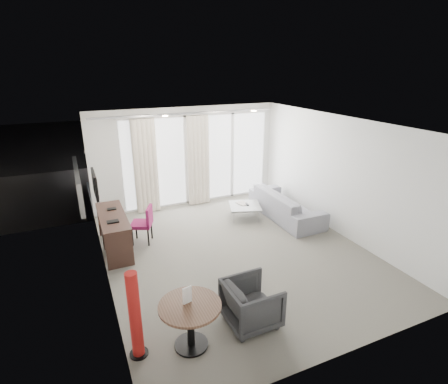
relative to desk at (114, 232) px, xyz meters
name	(u,v)px	position (x,y,z in m)	size (l,w,h in m)	color
floor	(236,252)	(2.23, -1.11, -0.38)	(5.00, 6.00, 0.00)	#666257
ceiling	(238,124)	(2.23, -1.11, 2.22)	(5.00, 6.00, 0.00)	white
wall_left	(100,213)	(-0.27, -1.11, 0.92)	(0.00, 6.00, 2.60)	silver
wall_right	(339,176)	(4.73, -1.11, 0.92)	(0.00, 6.00, 2.60)	silver
wall_front	(348,272)	(2.23, -4.11, 0.92)	(5.00, 0.00, 2.60)	silver
window_panel	(198,159)	(2.53, 1.88, 0.82)	(4.00, 0.02, 2.38)	white
window_frame	(198,159)	(2.53, 1.86, 0.82)	(4.10, 0.06, 2.44)	white
curtain_left	(146,167)	(1.08, 1.71, 0.82)	(0.60, 0.20, 2.38)	beige
curtain_right	(199,161)	(2.48, 1.71, 0.82)	(0.60, 0.20, 2.38)	beige
curtain_track	(188,113)	(2.23, 1.71, 2.07)	(4.80, 0.04, 0.04)	#B2B2B7
downlight_a	(165,116)	(1.33, 0.49, 2.21)	(0.12, 0.12, 0.02)	#FFE0B2
downlight_b	(254,111)	(3.43, 0.49, 2.21)	(0.12, 0.12, 0.02)	#FFE0B2
desk	(114,232)	(0.00, 0.00, 0.00)	(0.51, 1.63, 0.76)	#342019
tv	(95,184)	(-0.23, 0.34, 0.97)	(0.05, 0.80, 0.50)	black
desk_chair	(141,225)	(0.57, 0.09, 0.03)	(0.45, 0.42, 0.82)	#84164A
round_table	(191,325)	(0.57, -3.14, -0.05)	(0.83, 0.83, 0.66)	#513424
menu_card	(187,299)	(0.55, -3.09, 0.34)	(0.13, 0.02, 0.24)	white
red_lamp	(135,315)	(-0.12, -3.01, 0.24)	(0.25, 0.25, 1.24)	#AC1A16
tub_armchair	(252,303)	(1.52, -3.08, -0.04)	(0.73, 0.75, 0.68)	#2B2B2D
coffee_table	(245,212)	(3.16, 0.32, -0.22)	(0.74, 0.74, 0.33)	gray
remote	(247,204)	(3.23, 0.35, -0.02)	(0.06, 0.18, 0.02)	black
magazine	(242,203)	(3.16, 0.45, -0.02)	(0.21, 0.27, 0.02)	gray
sofa	(286,204)	(4.11, -0.03, -0.05)	(2.26, 0.88, 0.66)	gray
terrace_slab	(183,187)	(2.53, 3.39, -0.44)	(5.60, 3.00, 0.12)	#4D4D50
rattan_chair_a	(192,177)	(2.63, 2.79, 0.04)	(0.58, 0.58, 0.85)	brown
rattan_chair_b	(222,170)	(3.78, 3.18, 0.03)	(0.57, 0.57, 0.83)	brown
rattan_table	(200,173)	(3.16, 3.55, -0.13)	(0.51, 0.51, 0.51)	brown
balustrade	(170,159)	(2.53, 4.84, 0.12)	(5.50, 0.06, 1.05)	#B2B2B7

